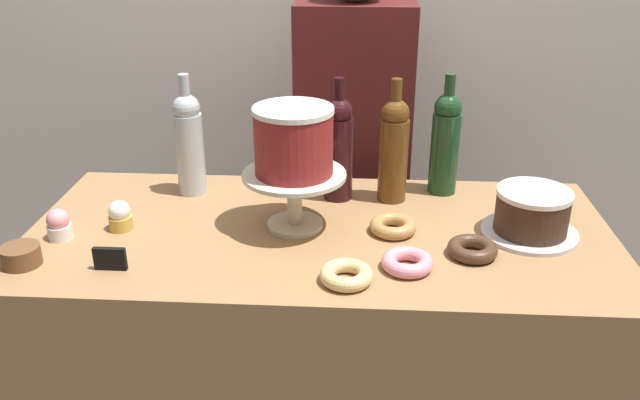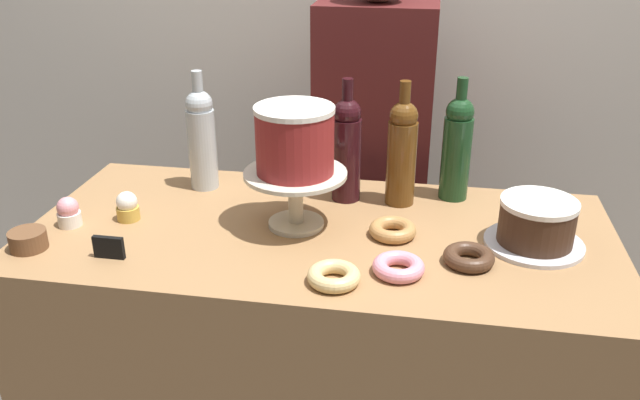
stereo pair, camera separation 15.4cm
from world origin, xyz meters
TOP-DOWN VIEW (x-y plane):
  - back_wall at (0.00, 0.90)m, footprint 6.00×0.05m
  - display_counter at (0.00, 0.00)m, footprint 1.41×0.66m
  - cake_stand_pedestal at (-0.06, 0.01)m, footprint 0.25×0.25m
  - white_layer_cake at (-0.06, 0.01)m, footprint 0.19×0.19m
  - silver_serving_platter at (0.50, 0.01)m, footprint 0.23×0.23m
  - chocolate_round_cake at (0.50, 0.01)m, footprint 0.17×0.17m
  - wine_bottle_amber at (0.18, 0.19)m, footprint 0.08×0.08m
  - wine_bottle_dark_red at (0.04, 0.20)m, footprint 0.08×0.08m
  - wine_bottle_green at (0.32, 0.25)m, footprint 0.08×0.08m
  - wine_bottle_clear at (-0.36, 0.21)m, footprint 0.08×0.08m
  - cupcake_strawberry at (-0.61, -0.08)m, footprint 0.06×0.06m
  - cupcake_vanilla at (-0.48, -0.02)m, footprint 0.06×0.06m
  - donut_glazed at (0.07, -0.23)m, footprint 0.11×0.11m
  - donut_chocolate at (0.35, -0.10)m, footprint 0.11×0.11m
  - donut_pink at (0.20, -0.17)m, footprint 0.11×0.11m
  - donut_maple at (0.17, 0.00)m, footprint 0.11×0.11m
  - cookie_stack at (-0.64, -0.20)m, footprint 0.08×0.08m
  - price_sign_chalkboard at (-0.44, -0.21)m, footprint 0.07×0.01m
  - barista_figure at (0.07, 0.58)m, footprint 0.36×0.22m

SIDE VIEW (x-z plane):
  - display_counter at x=0.00m, z-range 0.00..0.94m
  - barista_figure at x=0.07m, z-range 0.04..1.64m
  - silver_serving_platter at x=0.50m, z-range 0.94..0.95m
  - donut_glazed at x=0.07m, z-range 0.94..0.98m
  - donut_chocolate at x=0.35m, z-range 0.94..0.98m
  - donut_pink at x=0.20m, z-range 0.94..0.98m
  - donut_maple at x=0.17m, z-range 0.94..0.98m
  - cookie_stack at x=-0.64m, z-range 0.94..0.99m
  - price_sign_chalkboard at x=-0.44m, z-range 0.94..1.00m
  - cupcake_strawberry at x=-0.61m, z-range 0.94..1.02m
  - cupcake_vanilla at x=-0.48m, z-range 0.94..1.02m
  - chocolate_round_cake at x=0.50m, z-range 0.95..1.06m
  - cake_stand_pedestal at x=-0.06m, z-range 0.97..1.11m
  - wine_bottle_amber at x=0.18m, z-range 0.93..1.25m
  - wine_bottle_dark_red at x=0.04m, z-range 0.93..1.25m
  - wine_bottle_green at x=0.32m, z-range 0.93..1.25m
  - wine_bottle_clear at x=-0.36m, z-range 0.93..1.25m
  - white_layer_cake at x=-0.06m, z-range 1.09..1.25m
  - back_wall at x=0.00m, z-range 0.00..2.60m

